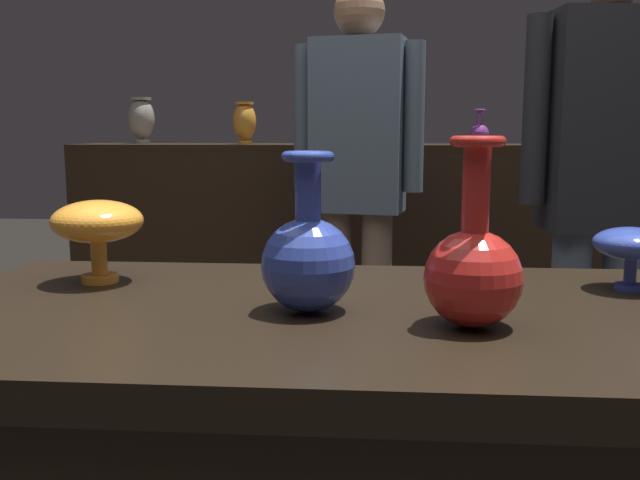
% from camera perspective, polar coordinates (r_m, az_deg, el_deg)
% --- Properties ---
extents(back_display_shelf, '(2.60, 0.40, 0.99)m').
position_cam_1_polar(back_display_shelf, '(3.22, 3.36, -0.99)').
color(back_display_shelf, black).
rests_on(back_display_shelf, ground_plane).
extents(vase_centerpiece, '(0.13, 0.13, 0.22)m').
position_cam_1_polar(vase_centerpiece, '(0.97, -0.99, -1.49)').
color(vase_centerpiece, '#2D429E').
rests_on(vase_centerpiece, display_plinth).
extents(vase_tall_behind, '(0.13, 0.13, 0.25)m').
position_cam_1_polar(vase_tall_behind, '(0.91, 12.46, -2.33)').
color(vase_tall_behind, red).
rests_on(vase_tall_behind, display_plinth).
extents(vase_left_accent, '(0.12, 0.12, 0.10)m').
position_cam_1_polar(vase_left_accent, '(1.21, 24.22, -0.38)').
color(vase_left_accent, '#2D429E').
rests_on(vase_left_accent, display_plinth).
extents(vase_right_accent, '(0.15, 0.15, 0.14)m').
position_cam_1_polar(vase_right_accent, '(1.21, -17.79, 1.27)').
color(vase_right_accent, orange).
rests_on(vase_right_accent, display_plinth).
extents(shelf_vase_right, '(0.09, 0.09, 0.15)m').
position_cam_1_polar(shelf_vase_right, '(3.20, 12.92, 8.57)').
color(shelf_vase_right, '#7A388E').
rests_on(shelf_vase_right, back_display_shelf).
extents(shelf_vase_far_right, '(0.09, 0.09, 0.18)m').
position_cam_1_polar(shelf_vase_far_right, '(3.29, 22.06, 8.21)').
color(shelf_vase_far_right, '#7A388E').
rests_on(shelf_vase_far_right, back_display_shelf).
extents(shelf_vase_left, '(0.10, 0.10, 0.19)m').
position_cam_1_polar(shelf_vase_left, '(3.15, -6.20, 9.64)').
color(shelf_vase_left, orange).
rests_on(shelf_vase_left, back_display_shelf).
extents(shelf_vase_center, '(0.09, 0.09, 0.17)m').
position_cam_1_polar(shelf_vase_center, '(3.10, 3.43, 8.85)').
color(shelf_vase_center, '#2D429E').
rests_on(shelf_vase_center, back_display_shelf).
extents(shelf_vase_far_left, '(0.12, 0.12, 0.21)m').
position_cam_1_polar(shelf_vase_far_left, '(3.42, -14.45, 9.62)').
color(shelf_vase_far_left, gray).
rests_on(shelf_vase_far_left, back_display_shelf).
extents(visitor_near_right, '(0.47, 0.22, 1.56)m').
position_cam_1_polar(visitor_near_right, '(2.13, 22.14, 4.60)').
color(visitor_near_right, slate).
rests_on(visitor_near_right, ground_plane).
extents(visitor_center_back, '(0.46, 0.24, 1.55)m').
position_cam_1_polar(visitor_center_back, '(2.49, 3.07, 5.59)').
color(visitor_center_back, '#846B56').
rests_on(visitor_center_back, ground_plane).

